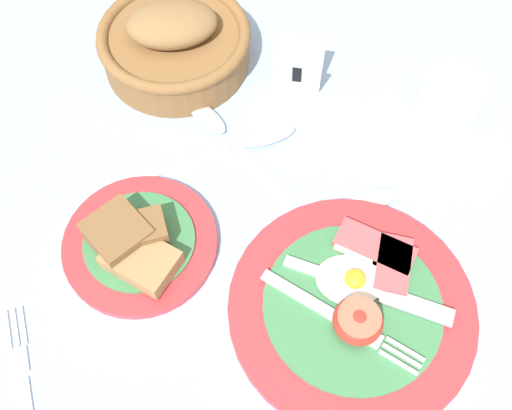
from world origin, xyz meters
TOP-DOWN VIEW (x-y plane):
  - ground_plane at (0.00, 0.00)m, footprint 3.00×3.00m
  - breakfast_plate at (0.10, 0.01)m, footprint 0.26×0.26m
  - bread_plate at (-0.14, 0.04)m, footprint 0.17×0.17m
  - sugar_cup at (0.19, 0.29)m, footprint 0.08×0.08m
  - bread_basket at (-0.17, 0.32)m, footprint 0.20×0.20m
  - number_card at (0.00, 0.31)m, footprint 0.06×0.05m
  - teaspoon_by_saucer at (-0.05, 0.20)m, footprint 0.18×0.12m
  - teaspoon_near_cup at (-0.09, 0.22)m, footprint 0.16×0.13m
  - teaspoon_stray at (0.13, 0.16)m, footprint 0.17×0.12m
  - fork_on_cloth at (-0.21, -0.14)m, footprint 0.10×0.17m

SIDE VIEW (x-z plane):
  - ground_plane at x=0.00m, z-range 0.00..0.00m
  - fork_on_cloth at x=-0.21m, z-range 0.00..0.01m
  - teaspoon_by_saucer at x=-0.05m, z-range 0.00..0.01m
  - teaspoon_near_cup at x=-0.09m, z-range 0.00..0.01m
  - teaspoon_stray at x=0.13m, z-range 0.00..0.01m
  - breakfast_plate at x=0.10m, z-range -0.01..0.03m
  - bread_plate at x=-0.14m, z-range -0.01..0.04m
  - sugar_cup at x=0.19m, z-range 0.00..0.06m
  - bread_basket at x=-0.17m, z-range -0.01..0.08m
  - number_card at x=0.00m, z-range 0.00..0.07m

